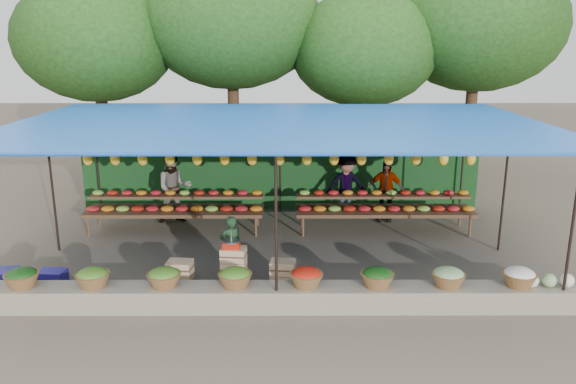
{
  "coord_description": "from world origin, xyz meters",
  "views": [
    {
      "loc": [
        0.17,
        -11.5,
        4.43
      ],
      "look_at": [
        0.2,
        0.2,
        1.26
      ],
      "focal_mm": 35.0,
      "sensor_mm": 36.0,
      "label": 1
    }
  ],
  "objects_px": {
    "weighing_scale": "(231,244)",
    "blue_crate_back": "(3,278)",
    "crate_counter": "(233,271)",
    "vendor_seated": "(231,246)",
    "blue_crate_front": "(53,278)"
  },
  "relations": [
    {
      "from": "blue_crate_front",
      "to": "weighing_scale",
      "type": "bearing_deg",
      "value": 4.0
    },
    {
      "from": "crate_counter",
      "to": "blue_crate_front",
      "type": "distance_m",
      "value": 3.39
    },
    {
      "from": "weighing_scale",
      "to": "blue_crate_back",
      "type": "height_order",
      "value": "weighing_scale"
    },
    {
      "from": "blue_crate_front",
      "to": "blue_crate_back",
      "type": "relative_size",
      "value": 0.88
    },
    {
      "from": "weighing_scale",
      "to": "vendor_seated",
      "type": "relative_size",
      "value": 0.28
    },
    {
      "from": "vendor_seated",
      "to": "blue_crate_back",
      "type": "height_order",
      "value": "vendor_seated"
    },
    {
      "from": "crate_counter",
      "to": "vendor_seated",
      "type": "relative_size",
      "value": 1.97
    },
    {
      "from": "weighing_scale",
      "to": "vendor_seated",
      "type": "height_order",
      "value": "vendor_seated"
    },
    {
      "from": "vendor_seated",
      "to": "blue_crate_back",
      "type": "xyz_separation_m",
      "value": [
        -4.21,
        -0.49,
        -0.44
      ]
    },
    {
      "from": "blue_crate_front",
      "to": "blue_crate_back",
      "type": "xyz_separation_m",
      "value": [
        -0.9,
        -0.06,
        0.02
      ]
    },
    {
      "from": "blue_crate_back",
      "to": "blue_crate_front",
      "type": "bearing_deg",
      "value": -3.44
    },
    {
      "from": "weighing_scale",
      "to": "blue_crate_front",
      "type": "height_order",
      "value": "weighing_scale"
    },
    {
      "from": "crate_counter",
      "to": "weighing_scale",
      "type": "bearing_deg",
      "value": -180.0
    },
    {
      "from": "crate_counter",
      "to": "blue_crate_back",
      "type": "relative_size",
      "value": 4.39
    },
    {
      "from": "vendor_seated",
      "to": "blue_crate_front",
      "type": "bearing_deg",
      "value": -13.03
    }
  ]
}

